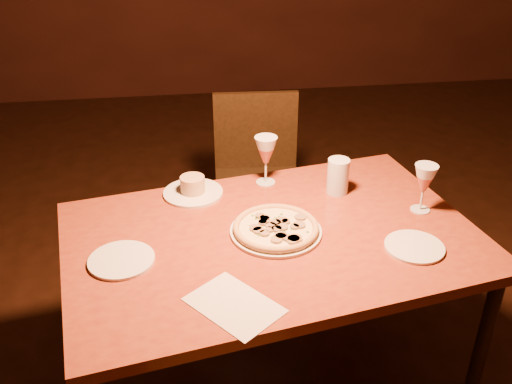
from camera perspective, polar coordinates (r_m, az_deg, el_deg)
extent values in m
cube|color=brown|center=(1.85, 1.65, -4.75)|extent=(1.44, 1.06, 0.04)
cylinder|color=black|center=(2.28, -16.29, -9.64)|extent=(0.05, 0.05, 0.66)
cylinder|color=black|center=(2.08, 21.44, -14.96)|extent=(0.05, 0.05, 0.66)
cylinder|color=black|center=(2.54, 11.60, -4.51)|extent=(0.05, 0.05, 0.66)
cube|color=black|center=(2.68, 0.29, 0.49)|extent=(0.42, 0.42, 0.04)
cube|color=black|center=(2.75, -0.04, 6.18)|extent=(0.40, 0.05, 0.38)
cylinder|color=black|center=(2.65, -2.93, -5.59)|extent=(0.03, 0.03, 0.41)
cylinder|color=black|center=(2.92, -3.17, -1.97)|extent=(0.03, 0.03, 0.41)
cylinder|color=black|center=(2.68, 4.05, -5.26)|extent=(0.03, 0.03, 0.41)
cylinder|color=black|center=(2.95, 3.15, -1.71)|extent=(0.03, 0.03, 0.41)
cylinder|color=silver|center=(1.85, 1.99, -3.95)|extent=(0.30, 0.30, 0.01)
cylinder|color=beige|center=(1.84, 2.00, -3.67)|extent=(0.27, 0.27, 0.01)
torus|color=tan|center=(1.84, 2.00, -3.53)|extent=(0.28, 0.28, 0.02)
cylinder|color=silver|center=(2.08, -6.31, -0.07)|extent=(0.22, 0.22, 0.01)
cylinder|color=tan|center=(2.06, -6.36, 0.76)|extent=(0.09, 0.09, 0.06)
cylinder|color=silver|center=(2.07, 8.20, 1.58)|extent=(0.08, 0.08, 0.13)
cylinder|color=silver|center=(1.76, -13.31, -6.64)|extent=(0.20, 0.20, 0.01)
cylinder|color=silver|center=(1.84, 15.56, -5.31)|extent=(0.18, 0.18, 0.01)
cube|color=beige|center=(1.56, -2.19, -11.23)|extent=(0.28, 0.30, 0.00)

